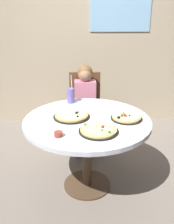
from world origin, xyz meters
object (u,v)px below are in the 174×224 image
object	(u,v)px
pizza_cheese	(126,117)
pizza_pepperoni	(72,116)
pizza_veggie	(99,130)
sauce_bowl	(58,134)
chair_wooden	(85,105)
dining_table	(87,129)
soda_cup	(71,96)
plate_small	(86,103)
diner_child	(85,114)

from	to	relation	value
pizza_cheese	pizza_pepperoni	distance (m)	0.51
pizza_veggie	pizza_pepperoni	size ratio (longest dim) A/B	0.97
pizza_pepperoni	sauce_bowl	bearing A→B (deg)	-103.78
pizza_cheese	chair_wooden	bearing A→B (deg)	111.08
pizza_veggie	chair_wooden	bearing A→B (deg)	94.23
dining_table	sauce_bowl	bearing A→B (deg)	-125.31
dining_table	pizza_cheese	xyz separation A→B (m)	(0.36, -0.01, 0.12)
soda_cup	plate_small	world-z (taller)	soda_cup
dining_table	pizza_veggie	distance (m)	0.30
chair_wooden	plate_small	bearing A→B (deg)	-89.33
sauce_bowl	chair_wooden	bearing A→B (deg)	79.47
chair_wooden	plate_small	xyz separation A→B (m)	(0.01, -0.53, 0.22)
dining_table	chair_wooden	distance (m)	0.95
diner_child	chair_wooden	bearing A→B (deg)	91.18
diner_child	pizza_veggie	size ratio (longest dim) A/B	3.25
chair_wooden	pizza_cheese	bearing A→B (deg)	-68.92
dining_table	pizza_cheese	bearing A→B (deg)	-1.04
dining_table	plate_small	xyz separation A→B (m)	(0.00, 0.41, 0.11)
pizza_veggie	sauce_bowl	size ratio (longest dim) A/B	4.76
chair_wooden	soda_cup	world-z (taller)	soda_cup
diner_child	pizza_cheese	distance (m)	0.89
pizza_cheese	sauce_bowl	distance (m)	0.69
chair_wooden	pizza_cheese	xyz separation A→B (m)	(0.37, -0.95, 0.24)
soda_cup	diner_child	bearing A→B (deg)	61.73
pizza_cheese	sauce_bowl	world-z (taller)	pizza_cheese
pizza_cheese	plate_small	xyz separation A→B (m)	(-0.36, 0.42, -0.01)
dining_table	pizza_veggie	xyz separation A→B (m)	(0.09, -0.27, 0.12)
soda_cup	pizza_veggie	bearing A→B (deg)	-70.70
dining_table	pizza_veggie	size ratio (longest dim) A/B	3.54
pizza_cheese	sauce_bowl	bearing A→B (deg)	-151.16
dining_table	plate_small	distance (m)	0.42
dining_table	pizza_pepperoni	xyz separation A→B (m)	(-0.14, 0.05, 0.12)
chair_wooden	dining_table	bearing A→B (deg)	-89.88
sauce_bowl	diner_child	bearing A→B (deg)	77.58
sauce_bowl	plate_small	distance (m)	0.79
sauce_bowl	pizza_veggie	bearing A→B (deg)	12.68
pizza_pepperoni	soda_cup	world-z (taller)	soda_cup
pizza_pepperoni	diner_child	bearing A→B (deg)	78.33
diner_child	pizza_cheese	world-z (taller)	diner_child
chair_wooden	pizza_veggie	bearing A→B (deg)	-85.77
pizza_veggie	plate_small	size ratio (longest dim) A/B	1.85
plate_small	chair_wooden	bearing A→B (deg)	90.67
diner_child	soda_cup	bearing A→B (deg)	-118.27
pizza_veggie	sauce_bowl	xyz separation A→B (m)	(-0.33, -0.07, 0.00)
dining_table	plate_small	size ratio (longest dim) A/B	6.55
pizza_veggie	pizza_pepperoni	bearing A→B (deg)	126.45
soda_cup	sauce_bowl	distance (m)	0.80
pizza_pepperoni	plate_small	xyz separation A→B (m)	(0.15, 0.36, -0.01)
dining_table	pizza_pepperoni	world-z (taller)	pizza_pepperoni
pizza_pepperoni	pizza_cheese	bearing A→B (deg)	-6.24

